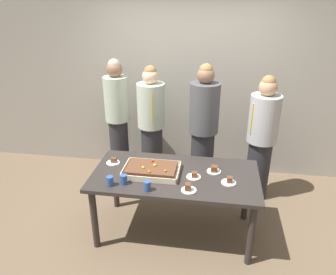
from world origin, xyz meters
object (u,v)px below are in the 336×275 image
plated_slice_near_right (188,189)px  plated_slice_near_left (113,162)px  sheet_cake (152,170)px  person_striped_tie_right (262,138)px  plated_slice_far_right (194,176)px  drink_cup_far_end (124,179)px  plated_slice_far_left (229,181)px  person_far_right_suit (118,118)px  person_green_shirt_behind (203,132)px  plated_slice_center_front (214,170)px  party_table (175,181)px  drink_cup_nearest (110,181)px  drink_cup_middle (147,186)px  person_serving_front (151,125)px

plated_slice_near_right → plated_slice_near_left: bearing=154.2°
sheet_cake → person_striped_tie_right: bearing=36.3°
plated_slice_far_right → person_striped_tie_right: size_ratio=0.09×
drink_cup_far_end → plated_slice_far_left: bearing=9.5°
person_far_right_suit → plated_slice_near_right: bearing=6.5°
plated_slice_far_right → drink_cup_far_end: (-0.68, -0.23, 0.03)m
sheet_cake → plated_slice_far_right: bearing=-3.2°
drink_cup_far_end → person_striped_tie_right: bearing=38.4°
plated_slice_far_left → plated_slice_near_left: bearing=169.9°
plated_slice_near_left → person_green_shirt_behind: 1.18m
plated_slice_center_front → plated_slice_far_right: bearing=-144.4°
person_far_right_suit → plated_slice_center_front: bearing=21.1°
plated_slice_near_left → party_table: bearing=-10.7°
person_striped_tie_right → person_far_right_suit: (-1.93, 0.26, 0.06)m
person_green_shirt_behind → person_striped_tie_right: bearing=127.1°
person_green_shirt_behind → plated_slice_far_right: bearing=28.3°
plated_slice_far_left → person_striped_tie_right: person_striped_tie_right is taller
sheet_cake → person_green_shirt_behind: 0.96m
plated_slice_near_left → person_far_right_suit: size_ratio=0.09×
plated_slice_near_right → plated_slice_center_front: bearing=59.4°
drink_cup_nearest → person_far_right_suit: (-0.36, 1.46, 0.10)m
drink_cup_nearest → person_green_shirt_behind: 1.41m
plated_slice_far_left → drink_cup_far_end: size_ratio=1.50×
party_table → person_green_shirt_behind: bearing=73.3°
plated_slice_near_left → plated_slice_far_left: (1.28, -0.23, 0.00)m
plated_slice_far_left → drink_cup_far_end: 1.06m
party_table → person_far_right_suit: bearing=130.2°
sheet_cake → plated_slice_near_right: bearing=-33.8°
drink_cup_middle → drink_cup_far_end: 0.27m
party_table → sheet_cake: 0.28m
drink_cup_far_end → drink_cup_nearest: bearing=-158.4°
plated_slice_near_left → drink_cup_middle: 0.69m
sheet_cake → drink_cup_middle: sheet_cake is taller
drink_cup_far_end → person_serving_front: 1.32m
plated_slice_far_left → plated_slice_near_right: bearing=-152.9°
drink_cup_far_end → person_green_shirt_behind: person_green_shirt_behind is taller
sheet_cake → person_far_right_suit: 1.36m
plated_slice_far_right → plated_slice_center_front: 0.25m
plated_slice_near_right → plated_slice_far_left: 0.44m
plated_slice_far_left → person_far_right_suit: size_ratio=0.09×
plated_slice_near_left → drink_cup_nearest: 0.47m
person_striped_tie_right → person_serving_front: bearing=-43.1°
plated_slice_center_front → drink_cup_nearest: (-1.01, -0.42, 0.02)m
party_table → person_serving_front: bearing=113.9°
plated_slice_near_left → drink_cup_middle: bearing=-44.4°
party_table → drink_cup_nearest: bearing=-152.6°
sheet_cake → plated_slice_far_right: size_ratio=3.92×
party_table → person_serving_front: person_serving_front is taller
person_green_shirt_behind → plated_slice_center_front: bearing=44.0°
plated_slice_center_front → person_serving_front: person_serving_front is taller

